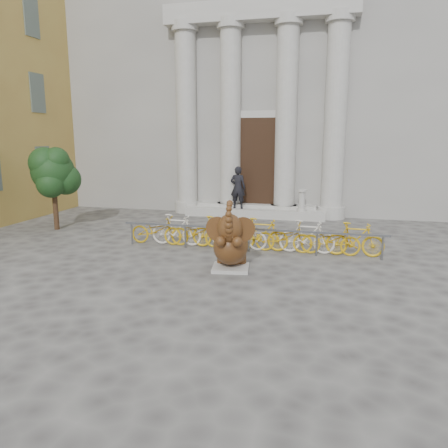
% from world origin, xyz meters
% --- Properties ---
extents(ground, '(80.00, 80.00, 0.00)m').
position_xyz_m(ground, '(0.00, 0.00, 0.00)').
color(ground, '#474442').
rests_on(ground, ground).
extents(classical_building, '(22.00, 10.70, 12.00)m').
position_xyz_m(classical_building, '(0.00, 14.93, 5.98)').
color(classical_building, gray).
rests_on(classical_building, ground).
extents(entrance_steps, '(6.00, 1.20, 0.36)m').
position_xyz_m(entrance_steps, '(0.00, 9.40, 0.18)').
color(entrance_steps, '#A8A59E').
rests_on(entrance_steps, ground).
extents(elephant_statue, '(1.24, 1.45, 1.87)m').
position_xyz_m(elephant_statue, '(0.74, 1.60, 0.68)').
color(elephant_statue, '#A8A59E').
rests_on(elephant_statue, ground).
extents(bike_rack, '(8.04, 0.53, 1.00)m').
position_xyz_m(bike_rack, '(0.83, 3.78, 0.50)').
color(bike_rack, slate).
rests_on(bike_rack, ground).
extents(tree, '(1.76, 1.60, 3.05)m').
position_xyz_m(tree, '(-6.70, 4.94, 2.12)').
color(tree, '#332114').
rests_on(tree, ground).
extents(pedestrian, '(0.68, 0.47, 1.81)m').
position_xyz_m(pedestrian, '(-0.72, 9.20, 1.27)').
color(pedestrian, black).
rests_on(pedestrian, entrance_steps).
extents(balustrade_post, '(0.37, 0.37, 0.91)m').
position_xyz_m(balustrade_post, '(2.01, 9.10, 0.78)').
color(balustrade_post, '#A8A59E').
rests_on(balustrade_post, entrance_steps).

